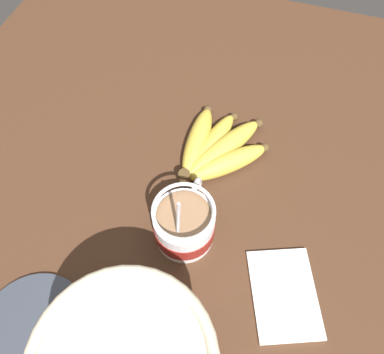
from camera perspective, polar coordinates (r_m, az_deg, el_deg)
table at (r=65.41cm, az=2.37°, el=-3.91°), size 118.13×118.13×2.59cm
coffee_mug at (r=57.72cm, az=-1.16°, el=-7.32°), size 12.95×9.44×14.66cm
banana_bunch at (r=67.51cm, az=3.66°, el=4.29°), size 18.12×15.42×4.19cm
napkin at (r=59.87cm, az=13.85°, el=-16.91°), size 16.02×13.71×0.60cm
small_plate at (r=61.60cm, az=-23.03°, el=-20.64°), size 16.08×16.08×0.60cm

